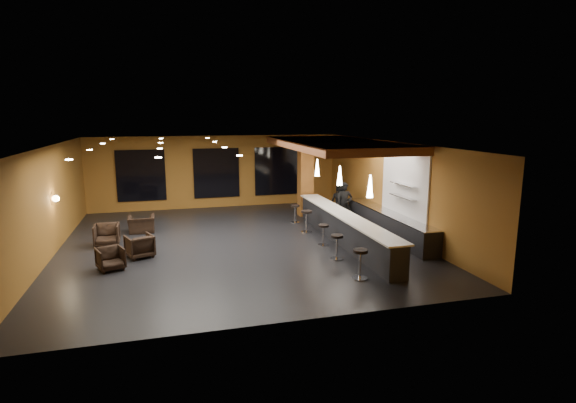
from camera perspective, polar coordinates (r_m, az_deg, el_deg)
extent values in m
cube|color=black|center=(16.22, -6.40, -5.37)|extent=(12.00, 13.00, 0.10)
cube|color=black|center=(15.60, -6.68, 7.43)|extent=(12.00, 13.00, 0.10)
cube|color=#905C20|center=(22.24, -9.10, 3.76)|extent=(12.00, 0.10, 3.50)
cube|color=#905C20|center=(9.55, -0.54, -5.75)|extent=(12.00, 0.10, 3.50)
cube|color=#905C20|center=(16.09, -28.36, -0.18)|extent=(0.10, 13.00, 3.50)
cube|color=#905C20|center=(17.73, 13.18, 1.78)|extent=(0.10, 13.00, 3.50)
cube|color=brown|center=(17.61, 5.92, 7.22)|extent=(3.60, 8.00, 0.28)
cube|color=black|center=(22.05, -18.16, 3.15)|extent=(2.20, 0.06, 2.40)
cube|color=black|center=(22.14, -9.07, 3.59)|extent=(2.20, 0.06, 2.40)
cube|color=black|center=(22.65, -1.49, 3.89)|extent=(2.20, 0.06, 2.40)
cube|color=white|center=(16.79, 14.55, 2.08)|extent=(0.06, 3.20, 2.40)
cube|color=black|center=(16.09, 7.10, -3.49)|extent=(0.60, 8.00, 1.00)
cube|color=white|center=(15.96, 7.14, -1.67)|extent=(0.78, 8.10, 0.05)
cube|color=black|center=(17.37, 12.60, -2.83)|extent=(0.70, 6.00, 0.86)
cube|color=silver|center=(17.27, 12.66, -1.36)|extent=(0.72, 6.00, 0.03)
cube|color=silver|center=(16.61, 14.40, 0.59)|extent=(0.30, 1.50, 0.03)
cube|color=silver|center=(16.54, 14.47, 2.13)|extent=(0.30, 1.50, 0.03)
cube|color=brown|center=(20.10, 2.24, 3.12)|extent=(0.60, 0.60, 3.50)
sphere|color=#FFE5B2|center=(16.52, -27.42, 0.34)|extent=(0.22, 0.22, 0.22)
cone|color=white|center=(13.92, 10.38, 1.93)|extent=(0.20, 0.20, 0.70)
cone|color=white|center=(16.19, 6.59, 3.29)|extent=(0.20, 0.20, 0.70)
cone|color=white|center=(18.51, 3.73, 4.30)|extent=(0.20, 0.20, 0.70)
imported|color=black|center=(18.37, 7.18, -0.38)|extent=(0.68, 0.46, 1.81)
imported|color=black|center=(19.19, 6.99, -0.07)|extent=(0.91, 0.76, 1.69)
imported|color=black|center=(19.60, 6.58, 0.03)|extent=(0.91, 0.77, 1.59)
imported|color=black|center=(14.29, -21.61, -6.77)|extent=(0.93, 0.94, 0.66)
imported|color=black|center=(15.19, -18.33, -5.38)|extent=(1.02, 1.03, 0.73)
imported|color=black|center=(16.88, -22.02, -3.94)|extent=(0.84, 0.86, 0.77)
imported|color=black|center=(18.29, -18.10, -2.76)|extent=(1.01, 0.89, 0.64)
cylinder|color=silver|center=(12.84, 9.08, -9.59)|extent=(0.43, 0.43, 0.03)
cylinder|color=silver|center=(12.71, 9.13, -7.98)|extent=(0.08, 0.08, 0.75)
cylinder|color=black|center=(12.58, 9.19, -6.22)|extent=(0.41, 0.41, 0.09)
cylinder|color=silver|center=(14.39, 6.19, -7.24)|extent=(0.40, 0.40, 0.03)
cylinder|color=silver|center=(14.28, 6.22, -5.87)|extent=(0.07, 0.07, 0.71)
cylinder|color=black|center=(14.17, 6.25, -4.38)|extent=(0.38, 0.38, 0.08)
cylinder|color=silver|center=(15.83, 4.50, -5.51)|extent=(0.38, 0.38, 0.03)
cylinder|color=silver|center=(15.73, 4.52, -4.34)|extent=(0.07, 0.07, 0.66)
cylinder|color=black|center=(15.64, 4.54, -3.08)|extent=(0.36, 0.36, 0.08)
cylinder|color=silver|center=(17.49, 2.36, -3.87)|extent=(0.44, 0.44, 0.03)
cylinder|color=silver|center=(17.39, 2.37, -2.64)|extent=(0.08, 0.08, 0.76)
cylinder|color=black|center=(17.30, 2.38, -1.30)|extent=(0.41, 0.41, 0.09)
cylinder|color=silver|center=(19.00, 0.90, -2.66)|extent=(0.39, 0.39, 0.03)
cylinder|color=silver|center=(18.92, 0.91, -1.64)|extent=(0.07, 0.07, 0.68)
cylinder|color=black|center=(18.84, 0.91, -0.54)|extent=(0.37, 0.37, 0.08)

